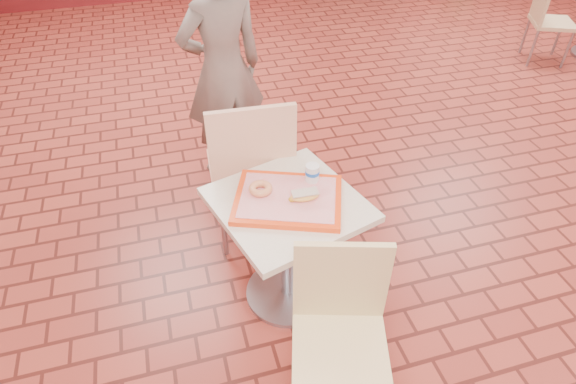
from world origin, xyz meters
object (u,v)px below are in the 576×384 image
object	(u,v)px
main_table	(288,235)
chair_second_left	(548,15)
ring_donut	(261,189)
long_john_donut	(304,196)
chair_main_back	(251,166)
paper_cup	(312,173)
chair_main_front	(340,326)
customer	(223,70)
serving_tray	(288,199)

from	to	relation	value
main_table	chair_second_left	xyz separation A→B (m)	(3.35, 2.25, 0.01)
ring_donut	long_john_donut	size ratio (longest dim) A/B	0.75
chair_main_back	chair_second_left	xyz separation A→B (m)	(3.43, 1.75, -0.09)
main_table	ring_donut	xyz separation A→B (m)	(-0.12, 0.07, 0.27)
ring_donut	paper_cup	size ratio (longest dim) A/B	1.30
ring_donut	chair_second_left	bearing A→B (deg)	32.17
chair_main_front	chair_second_left	bearing A→B (deg)	57.93
customer	paper_cup	size ratio (longest dim) A/B	18.12
main_table	chair_main_back	xyz separation A→B (m)	(-0.07, 0.50, 0.09)
long_john_donut	paper_cup	distance (m)	0.16
paper_cup	chair_main_front	bearing A→B (deg)	-97.81
ring_donut	paper_cup	distance (m)	0.27
chair_main_back	paper_cup	xyz separation A→B (m)	(0.22, -0.41, 0.21)
ring_donut	chair_main_front	bearing A→B (deg)	-75.41
chair_second_left	chair_main_front	bearing A→B (deg)	154.57
chair_main_back	paper_cup	world-z (taller)	chair_main_back
main_table	long_john_donut	world-z (taller)	long_john_donut
serving_tray	ring_donut	world-z (taller)	ring_donut
main_table	chair_main_front	world-z (taller)	chair_main_front
chair_main_back	customer	world-z (taller)	customer
main_table	chair_main_front	bearing A→B (deg)	-84.49
chair_main_back	long_john_donut	xyz separation A→B (m)	(0.14, -0.54, 0.18)
customer	chair_second_left	xyz separation A→B (m)	(3.43, 0.98, -0.32)
main_table	customer	bearing A→B (deg)	93.53
chair_main_front	ring_donut	size ratio (longest dim) A/B	7.56
serving_tray	chair_second_left	world-z (taller)	chair_second_left
serving_tray	chair_second_left	xyz separation A→B (m)	(3.35, 2.25, -0.23)
long_john_donut	chair_second_left	size ratio (longest dim) A/B	0.18
chair_main_front	serving_tray	world-z (taller)	chair_main_front
serving_tray	ring_donut	size ratio (longest dim) A/B	4.43
customer	ring_donut	size ratio (longest dim) A/B	13.93
chair_main_front	serving_tray	distance (m)	0.63
serving_tray	long_john_donut	distance (m)	0.09
chair_main_front	serving_tray	xyz separation A→B (m)	(-0.06, 0.59, 0.23)
long_john_donut	paper_cup	world-z (taller)	paper_cup
main_table	long_john_donut	distance (m)	0.29
chair_main_front	long_john_donut	distance (m)	0.61
chair_second_left	long_john_donut	bearing A→B (deg)	148.71
customer	serving_tray	bearing A→B (deg)	80.58
chair_main_front	chair_main_back	world-z (taller)	chair_main_back
chair_main_back	serving_tray	distance (m)	0.53
main_table	chair_main_back	bearing A→B (deg)	98.50
chair_main_front	serving_tray	size ratio (longest dim) A/B	1.71
serving_tray	main_table	bearing A→B (deg)	0.00
customer	long_john_donut	xyz separation A→B (m)	(0.15, -1.31, -0.05)
paper_cup	chair_second_left	distance (m)	3.87
chair_main_back	long_john_donut	bearing A→B (deg)	108.29
chair_main_front	chair_second_left	xyz separation A→B (m)	(3.29, 2.84, -0.01)
long_john_donut	serving_tray	bearing A→B (deg)	150.45
customer	chair_second_left	bearing A→B (deg)	-176.94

